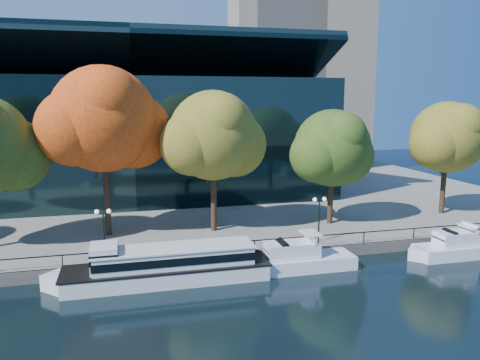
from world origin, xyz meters
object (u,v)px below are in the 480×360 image
object	(u,v)px
cruiser_far	(456,247)
tree_5	(448,139)
tour_boat	(162,264)
lamp_1	(103,222)
tree_3	(215,137)
tree_2	(105,121)
lamp_2	(319,209)
tree_4	(334,150)
cruiser_near	(292,259)

from	to	relation	value
cruiser_far	tree_5	bearing A→B (deg)	57.43
tour_boat	tree_5	distance (m)	34.22
tour_boat	lamp_1	world-z (taller)	lamp_1
tree_3	tree_5	world-z (taller)	tree_3
tree_3	tree_5	size ratio (longest dim) A/B	1.09
tour_boat	tree_2	world-z (taller)	tree_2
lamp_1	tour_boat	bearing A→B (deg)	-38.82
tour_boat	tree_2	size ratio (longest dim) A/B	1.07
tour_boat	lamp_2	world-z (taller)	lamp_2
tour_boat	lamp_2	bearing A→B (deg)	13.56
tree_2	tree_5	distance (m)	35.74
lamp_1	tree_5	bearing A→B (deg)	10.29
tree_2	tree_3	distance (m)	9.98
tree_5	lamp_1	xyz separation A→B (m)	(-35.99, -6.53, -5.25)
cruiser_far	tree_3	bearing A→B (deg)	152.78
tour_boat	tree_5	world-z (taller)	tree_5
tree_2	cruiser_far	bearing A→B (deg)	-20.54
lamp_2	tree_4	bearing A→B (deg)	55.45
cruiser_near	tree_5	distance (m)	25.18
cruiser_near	tree_4	size ratio (longest dim) A/B	0.90
cruiser_near	lamp_1	bearing A→B (deg)	166.28
lamp_2	tree_3	bearing A→B (deg)	144.25
tree_5	cruiser_near	bearing A→B (deg)	-154.97
tree_3	lamp_1	world-z (taller)	tree_3
cruiser_near	lamp_1	size ratio (longest dim) A/B	2.57
cruiser_far	tree_2	distance (m)	32.67
tour_boat	tree_5	xyz separation A→B (m)	(31.78, 9.91, 7.89)
lamp_2	cruiser_far	bearing A→B (deg)	-19.97
cruiser_near	cruiser_far	world-z (taller)	cruiser_near
cruiser_near	lamp_1	distance (m)	15.18
tree_2	tree_5	xyz separation A→B (m)	(35.67, -0.31, -2.29)
cruiser_far	lamp_1	world-z (taller)	lamp_1
lamp_1	tree_4	bearing A→B (deg)	14.22
tree_2	tree_3	bearing A→B (deg)	-5.84
cruiser_near	tree_3	xyz separation A→B (m)	(-4.33, 9.36, 9.02)
cruiser_near	lamp_2	distance (m)	6.00
tree_2	tree_3	xyz separation A→B (m)	(9.80, -1.00, -1.57)
tour_boat	tree_3	xyz separation A→B (m)	(5.92, 9.22, 8.61)
tree_4	lamp_1	size ratio (longest dim) A/B	2.86
tree_5	lamp_2	xyz separation A→B (m)	(-17.76, -6.53, -5.25)
cruiser_near	lamp_2	bearing A→B (deg)	43.01
tour_boat	tree_3	world-z (taller)	tree_3
tour_boat	tree_2	distance (m)	14.94
tree_2	tree_4	world-z (taller)	tree_2
cruiser_near	lamp_2	world-z (taller)	lamp_2
cruiser_far	tree_3	distance (m)	23.34
cruiser_near	tree_2	bearing A→B (deg)	143.74
tree_2	tree_4	distance (m)	22.00
cruiser_far	tree_5	world-z (taller)	tree_5
tree_3	cruiser_near	bearing A→B (deg)	-65.19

